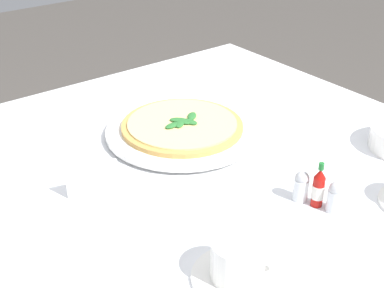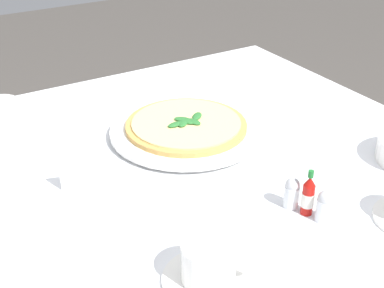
# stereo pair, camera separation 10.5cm
# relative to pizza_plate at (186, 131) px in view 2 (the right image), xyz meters

# --- Properties ---
(dining_table) EXTENTS (1.06, 1.06, 0.73)m
(dining_table) POSITION_rel_pizza_plate_xyz_m (0.14, -0.06, -0.15)
(dining_table) COLOR white
(dining_table) RESTS_ON ground_plane
(pizza_plate) EXTENTS (0.32, 0.32, 0.02)m
(pizza_plate) POSITION_rel_pizza_plate_xyz_m (0.00, 0.00, 0.00)
(pizza_plate) COLOR white
(pizza_plate) RESTS_ON dining_table
(pizza) EXTENTS (0.25, 0.25, 0.02)m
(pizza) POSITION_rel_pizza_plate_xyz_m (0.00, -0.00, 0.01)
(pizza) COLOR tan
(pizza) RESTS_ON pizza_plate
(coffee_cup_back_corner) EXTENTS (0.13, 0.13, 0.07)m
(coffee_cup_back_corner) POSITION_rel_pizza_plate_xyz_m (0.39, -0.19, 0.02)
(coffee_cup_back_corner) COLOR white
(coffee_cup_back_corner) RESTS_ON dining_table
(coffee_cup_near_right) EXTENTS (0.13, 0.13, 0.06)m
(coffee_cup_near_right) POSITION_rel_pizza_plate_xyz_m (-0.23, -0.32, 0.02)
(coffee_cup_near_right) COLOR white
(coffee_cup_near_right) RESTS_ON dining_table
(hot_sauce_bottle) EXTENTS (0.02, 0.02, 0.08)m
(hot_sauce_bottle) POSITION_rel_pizza_plate_xyz_m (0.34, 0.03, 0.02)
(hot_sauce_bottle) COLOR #B7140F
(hot_sauce_bottle) RESTS_ON dining_table
(salt_shaker) EXTENTS (0.03, 0.03, 0.06)m
(salt_shaker) POSITION_rel_pizza_plate_xyz_m (0.37, 0.04, 0.01)
(salt_shaker) COLOR white
(salt_shaker) RESTS_ON dining_table
(pepper_shaker) EXTENTS (0.03, 0.03, 0.06)m
(pepper_shaker) POSITION_rel_pizza_plate_xyz_m (0.31, 0.02, 0.01)
(pepper_shaker) COLOR white
(pepper_shaker) RESTS_ON dining_table
(menu_card) EXTENTS (0.03, 0.09, 0.06)m
(menu_card) POSITION_rel_pizza_plate_xyz_m (0.08, -0.25, 0.02)
(menu_card) COLOR white
(menu_card) RESTS_ON dining_table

